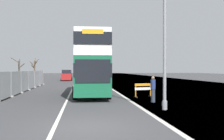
{
  "coord_description": "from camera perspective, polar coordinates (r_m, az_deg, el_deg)",
  "views": [
    {
      "loc": [
        -0.15,
        -9.89,
        2.25
      ],
      "look_at": [
        1.98,
        7.64,
        2.2
      ],
      "focal_mm": 40.4,
      "sensor_mm": 36.0,
      "label": 1
    }
  ],
  "objects": [
    {
      "name": "bare_tree_far_verge_mid",
      "position": [
        66.99,
        -17.11,
        0.49
      ],
      "size": [
        2.37,
        2.66,
        5.09
      ],
      "color": "#4C3D2D",
      "rests_on": "ground"
    },
    {
      "name": "double_decker_bus",
      "position": [
        21.97,
        -4.83,
        1.39
      ],
      "size": [
        2.94,
        10.34,
        5.12
      ],
      "color": "#145638",
      "rests_on": "ground"
    },
    {
      "name": "car_receding_mid",
      "position": [
        50.24,
        -10.23,
        -1.25
      ],
      "size": [
        2.09,
        3.83,
        2.14
      ],
      "color": "maroon",
      "rests_on": "ground"
    },
    {
      "name": "construction_site_fence",
      "position": [
        28.53,
        -18.38,
        -2.33
      ],
      "size": [
        0.44,
        20.6,
        2.11
      ],
      "color": "#A8AAAD",
      "rests_on": "ground"
    },
    {
      "name": "car_receding_far",
      "position": [
        57.61,
        -9.94,
        -1.11
      ],
      "size": [
        1.91,
        3.86,
        2.05
      ],
      "color": "maroon",
      "rests_on": "ground"
    },
    {
      "name": "car_oncoming_near",
      "position": [
        40.72,
        -5.06,
        -1.6
      ],
      "size": [
        2.02,
        4.3,
        2.12
      ],
      "color": "slate",
      "rests_on": "ground"
    },
    {
      "name": "ground",
      "position": [
        10.3,
        -2.38,
        -12.74
      ],
      "size": [
        140.0,
        280.0,
        0.1
      ],
      "color": "#38383A"
    },
    {
      "name": "lamppost_foreground",
      "position": [
        14.36,
        11.82,
        5.95
      ],
      "size": [
        0.29,
        0.7,
        7.86
      ],
      "color": "gray",
      "rests_on": "ground"
    },
    {
      "name": "roadworks_barrier",
      "position": [
        20.51,
        7.05,
        -4.23
      ],
      "size": [
        1.55,
        0.8,
        1.11
      ],
      "color": "orange",
      "rests_on": "ground"
    },
    {
      "name": "bare_tree_far_verge_near",
      "position": [
        56.92,
        -20.29,
        0.32
      ],
      "size": [
        3.02,
        2.57,
        4.78
      ],
      "color": "#4C3D2D",
      "rests_on": "ground"
    },
    {
      "name": "pedestrian_at_kerb",
      "position": [
        17.42,
        9.26,
        -4.3
      ],
      "size": [
        0.34,
        0.34,
        1.78
      ],
      "color": "#2D3342",
      "rests_on": "ground"
    }
  ]
}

